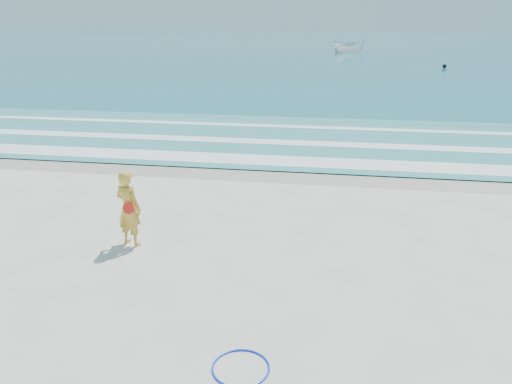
# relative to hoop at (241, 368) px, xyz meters

# --- Properties ---
(ground) EXTENTS (400.00, 400.00, 0.00)m
(ground) POSITION_rel_hoop_xyz_m (-1.08, 1.25, -0.02)
(ground) COLOR silver
(ground) RESTS_ON ground
(wet_sand) EXTENTS (400.00, 2.40, 0.00)m
(wet_sand) POSITION_rel_hoop_xyz_m (-1.08, 10.25, -0.01)
(wet_sand) COLOR #B2A893
(wet_sand) RESTS_ON ground
(ocean) EXTENTS (400.00, 190.00, 0.04)m
(ocean) POSITION_rel_hoop_xyz_m (-1.08, 106.25, 0.00)
(ocean) COLOR #19727F
(ocean) RESTS_ON ground
(shallow) EXTENTS (400.00, 10.00, 0.01)m
(shallow) POSITION_rel_hoop_xyz_m (-1.08, 15.25, 0.03)
(shallow) COLOR #59B7AD
(shallow) RESTS_ON ocean
(foam_near) EXTENTS (400.00, 1.40, 0.01)m
(foam_near) POSITION_rel_hoop_xyz_m (-1.08, 11.55, 0.04)
(foam_near) COLOR white
(foam_near) RESTS_ON shallow
(foam_mid) EXTENTS (400.00, 0.90, 0.01)m
(foam_mid) POSITION_rel_hoop_xyz_m (-1.08, 14.45, 0.04)
(foam_mid) COLOR white
(foam_mid) RESTS_ON shallow
(foam_far) EXTENTS (400.00, 0.60, 0.01)m
(foam_far) POSITION_rel_hoop_xyz_m (-1.08, 17.75, 0.04)
(foam_far) COLOR white
(foam_far) RESTS_ON shallow
(hoop) EXTENTS (1.03, 1.03, 0.03)m
(hoop) POSITION_rel_hoop_xyz_m (0.00, 0.00, 0.00)
(hoop) COLOR #0C37DF
(hoop) RESTS_ON ground
(boat) EXTENTS (5.44, 3.41, 1.97)m
(boat) POSITION_rel_hoop_xyz_m (2.46, 74.28, 1.01)
(boat) COLOR silver
(boat) RESTS_ON ocean
(buoy) EXTENTS (0.44, 0.44, 0.44)m
(buoy) POSITION_rel_hoop_xyz_m (12.12, 50.35, 0.24)
(buoy) COLOR black
(buoy) RESTS_ON ocean
(woman) EXTENTS (0.77, 0.63, 1.81)m
(woman) POSITION_rel_hoop_xyz_m (-3.38, 3.93, 0.89)
(woman) COLOR gold
(woman) RESTS_ON ground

